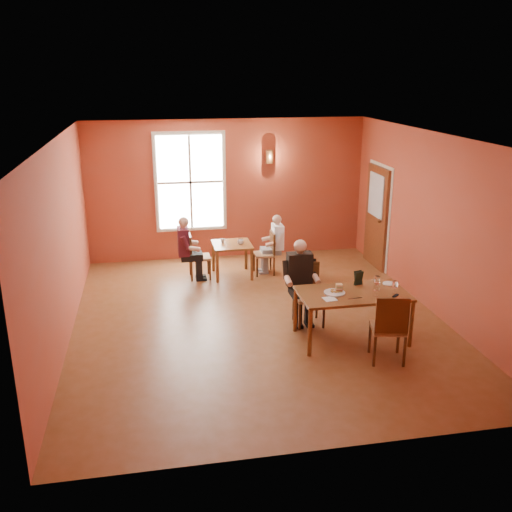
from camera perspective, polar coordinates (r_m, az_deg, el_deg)
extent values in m
cube|color=brown|center=(9.56, 0.22, -6.36)|extent=(6.00, 7.00, 0.01)
cube|color=brown|center=(12.40, -2.86, 6.65)|extent=(6.00, 0.04, 3.00)
cube|color=brown|center=(5.85, 6.81, -6.89)|extent=(6.00, 0.04, 3.00)
cube|color=brown|center=(8.99, -18.89, 1.23)|extent=(0.04, 7.00, 3.00)
cube|color=brown|center=(10.03, 17.33, 3.09)|extent=(0.04, 7.00, 3.00)
cube|color=white|center=(8.75, 0.25, 11.81)|extent=(6.00, 7.00, 0.04)
cube|color=white|center=(12.23, -6.58, 7.34)|extent=(1.36, 0.10, 1.96)
cube|color=maroon|center=(12.13, 11.91, 3.83)|extent=(0.12, 1.04, 2.10)
cylinder|color=brown|center=(12.34, 1.36, 9.90)|extent=(0.16, 0.16, 0.28)
cylinder|color=white|center=(8.64, 7.86, -3.60)|extent=(0.39, 0.39, 0.04)
cube|color=tan|center=(8.67, 8.30, -3.28)|extent=(0.11, 0.10, 0.12)
cube|color=black|center=(9.01, 10.20, -2.17)|extent=(0.15, 0.10, 0.23)
cube|color=silver|center=(8.51, 9.89, -4.20)|extent=(0.23, 0.03, 0.00)
cube|color=white|center=(8.43, 7.38, -4.29)|extent=(0.20, 0.20, 0.01)
cylinder|color=white|center=(9.17, 13.15, -2.70)|extent=(0.25, 0.25, 0.02)
cube|color=black|center=(8.71, 13.77, -3.87)|extent=(0.13, 0.13, 0.02)
imported|color=silver|center=(11.29, -1.57, 1.41)|extent=(0.15, 0.15, 0.09)
imported|color=white|center=(11.40, -3.35, 1.52)|extent=(0.09, 0.09, 0.08)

